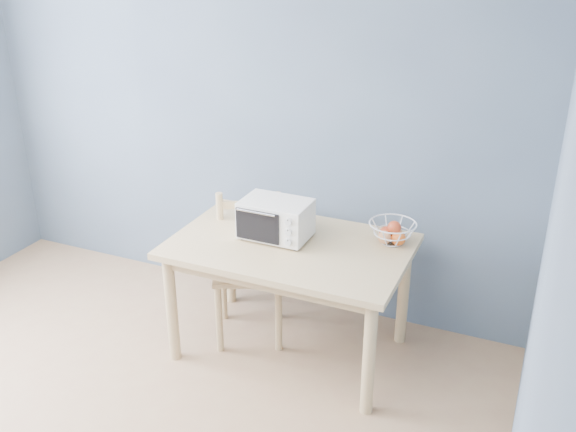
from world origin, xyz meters
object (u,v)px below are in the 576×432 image
at_px(dining_table, 290,259).
at_px(fruit_basket, 392,232).
at_px(toaster_oven, 273,218).
at_px(dining_chair, 249,269).

xyz_separation_m(dining_table, fruit_basket, (0.55, 0.25, 0.17)).
distance_m(toaster_oven, fruit_basket, 0.71).
bearing_deg(toaster_oven, fruit_basket, 17.74).
bearing_deg(toaster_oven, dining_chair, 164.62).
bearing_deg(dining_chair, dining_table, -41.15).
xyz_separation_m(fruit_basket, dining_chair, (-0.88, -0.15, -0.36)).
bearing_deg(fruit_basket, dining_chair, -170.20).
relative_size(fruit_basket, dining_chair, 0.35).
bearing_deg(dining_table, toaster_oven, 162.87).
height_order(toaster_oven, fruit_basket, toaster_oven).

